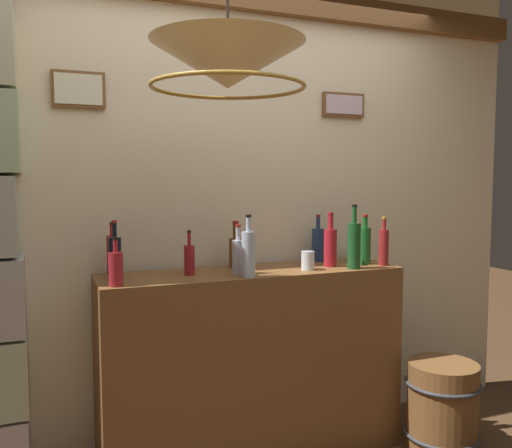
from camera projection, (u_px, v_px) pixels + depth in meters
The scene contains 17 objects.
panelled_rear_partition at pixel (234, 191), 3.08m from camera, with size 3.79×0.15×2.70m.
bar_shelf_unit at pixel (253, 364), 2.88m from camera, with size 1.60×0.43×1.01m, color brown.
liquor_bottle_scotch at pixel (318, 244), 3.16m from camera, with size 0.07×0.07×0.27m.
liquor_bottle_amaro at pixel (112, 254), 2.73m from camera, with size 0.05×0.05×0.26m.
liquor_bottle_vermouth at pixel (330, 246), 2.97m from camera, with size 0.07×0.07×0.30m.
liquor_bottle_bourbon at pixel (238, 256), 2.73m from camera, with size 0.06×0.06×0.25m.
liquor_bottle_mezcal at pixel (365, 244), 3.05m from camera, with size 0.07×0.07×0.28m.
liquor_bottle_whiskey at pixel (189, 259), 2.71m from camera, with size 0.05×0.05×0.23m.
liquor_bottle_rum at pixel (384, 246), 3.00m from camera, with size 0.05×0.05×0.27m.
liquor_bottle_rye at pixel (236, 251), 2.92m from camera, with size 0.07×0.07×0.26m.
liquor_bottle_sherry at pixel (248, 253), 2.64m from camera, with size 0.07×0.07×0.31m.
liquor_bottle_port at pixel (115, 257), 2.60m from camera, with size 0.06×0.06×0.28m.
liquor_bottle_tequila at pixel (354, 244), 2.89m from camera, with size 0.07×0.07×0.35m.
liquor_bottle_brandy at pixel (116, 268), 2.42m from camera, with size 0.06×0.06×0.22m.
glass_tumbler_rocks at pixel (308, 261), 2.86m from camera, with size 0.07×0.07×0.10m.
pendant_lamp at pixel (228, 67), 2.05m from camera, with size 0.60×0.60×0.51m.
wooden_barrel at pixel (442, 408), 2.92m from camera, with size 0.40×0.40×0.50m.
Camera 1 is at (-1.03, -1.81, 1.49)m, focal length 37.92 mm.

